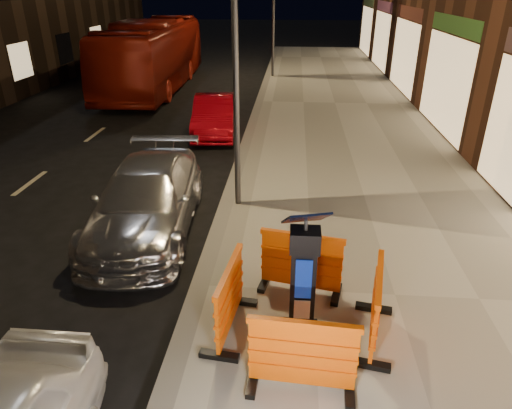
# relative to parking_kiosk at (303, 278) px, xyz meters

# --- Properties ---
(ground_plane) EXTENTS (120.00, 120.00, 0.00)m
(ground_plane) POSITION_rel_parking_kiosk_xyz_m (-1.56, 0.95, -1.03)
(ground_plane) COLOR black
(ground_plane) RESTS_ON ground
(sidewalk) EXTENTS (6.00, 60.00, 0.15)m
(sidewalk) POSITION_rel_parking_kiosk_xyz_m (1.44, 0.95, -0.96)
(sidewalk) COLOR #9A978C
(sidewalk) RESTS_ON ground
(kerb) EXTENTS (0.30, 60.00, 0.15)m
(kerb) POSITION_rel_parking_kiosk_xyz_m (-1.56, 0.95, -0.96)
(kerb) COLOR slate
(kerb) RESTS_ON ground
(parking_kiosk) EXTENTS (0.64, 0.64, 1.77)m
(parking_kiosk) POSITION_rel_parking_kiosk_xyz_m (0.00, 0.00, 0.00)
(parking_kiosk) COLOR black
(parking_kiosk) RESTS_ON sidewalk
(barrier_front) EXTENTS (1.30, 0.61, 0.99)m
(barrier_front) POSITION_rel_parking_kiosk_xyz_m (0.00, -0.95, -0.39)
(barrier_front) COLOR #F85905
(barrier_front) RESTS_ON sidewalk
(barrier_back) EXTENTS (1.35, 0.77, 0.99)m
(barrier_back) POSITION_rel_parking_kiosk_xyz_m (0.00, 0.95, -0.39)
(barrier_back) COLOR #F85905
(barrier_back) RESTS_ON sidewalk
(barrier_kerbside) EXTENTS (0.67, 1.32, 0.99)m
(barrier_kerbside) POSITION_rel_parking_kiosk_xyz_m (-0.95, 0.00, -0.39)
(barrier_kerbside) COLOR #F85905
(barrier_kerbside) RESTS_ON sidewalk
(barrier_bldgside) EXTENTS (0.75, 1.34, 0.99)m
(barrier_bldgside) POSITION_rel_parking_kiosk_xyz_m (0.95, 0.00, -0.39)
(barrier_bldgside) COLOR #F85905
(barrier_bldgside) RESTS_ON sidewalk
(car_silver) EXTENTS (2.13, 4.58, 1.29)m
(car_silver) POSITION_rel_parking_kiosk_xyz_m (-2.95, 2.92, -1.03)
(car_silver) COLOR silver
(car_silver) RESTS_ON ground
(car_red) EXTENTS (1.64, 3.72, 1.19)m
(car_red) POSITION_rel_parking_kiosk_xyz_m (-2.71, 9.38, -1.03)
(car_red) COLOR #A40613
(car_red) RESTS_ON ground
(bus_doubledecker) EXTENTS (2.88, 10.83, 2.99)m
(bus_doubledecker) POSITION_rel_parking_kiosk_xyz_m (-6.56, 16.23, -1.03)
(bus_doubledecker) COLOR maroon
(bus_doubledecker) RESTS_ON ground
(street_lamp_mid) EXTENTS (0.12, 0.12, 6.00)m
(street_lamp_mid) POSITION_rel_parking_kiosk_xyz_m (-1.31, 3.95, 2.12)
(street_lamp_mid) COLOR #3F3F44
(street_lamp_mid) RESTS_ON sidewalk
(street_lamp_far) EXTENTS (0.12, 0.12, 6.00)m
(street_lamp_far) POSITION_rel_parking_kiosk_xyz_m (-1.31, 18.95, 2.12)
(street_lamp_far) COLOR #3F3F44
(street_lamp_far) RESTS_ON sidewalk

